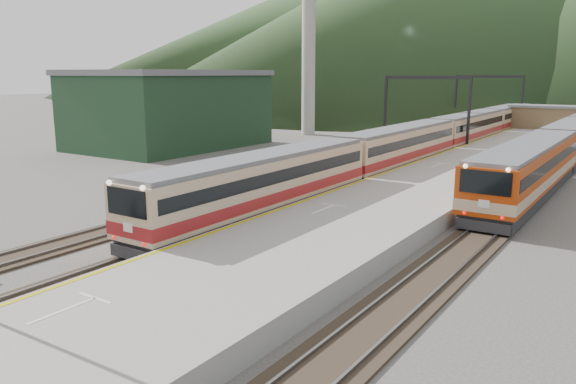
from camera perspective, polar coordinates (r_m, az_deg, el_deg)
The scene contains 15 objects.
track_main at distance 48.12m, azimuth 10.51°, elevation 2.00°, with size 2.60×200.00×0.23m.
track_far at distance 50.27m, azimuth 5.28°, elevation 2.58°, with size 2.60×200.00×0.23m.
track_second at distance 44.93m, azimuth 24.08°, elevation 0.46°, with size 2.60×200.00×0.23m.
platform at distance 44.28m, azimuth 16.15°, elevation 1.44°, with size 8.00×100.00×1.00m, color gray.
gantry_near at distance 62.48m, azimuth 13.85°, elevation 9.20°, with size 9.55×0.25×8.00m.
gantry_far at distance 86.36m, azimuth 19.68°, elevation 9.52°, with size 9.55×0.25×8.00m.
warehouse at distance 65.36m, azimuth -11.93°, elevation 8.28°, with size 14.50×20.50×8.60m.
smokestack at distance 77.48m, azimuth 2.13°, elevation 16.96°, with size 1.80×1.80×30.00m, color #9E998E.
station_shed at distance 82.83m, azimuth 24.88°, elevation 6.95°, with size 9.40×4.40×3.10m.
hill_a at distance 203.46m, azimuth 17.73°, elevation 17.55°, with size 180.00×180.00×60.00m, color #2D4D26.
hill_d at distance 280.97m, azimuth 4.34°, elevation 15.85°, with size 200.00×200.00×55.00m, color #2D4D26.
main_train at distance 68.08m, azimuth 17.89°, elevation 6.14°, with size 2.90×99.34×3.53m.
second_train at distance 50.73m, azimuth 25.53°, elevation 3.91°, with size 3.13×42.59×3.82m.
short_signal_b at distance 40.86m, azimuth 0.82°, elevation 2.44°, with size 0.23×0.18×2.27m.
short_signal_c at distance 37.49m, azimuth -10.46°, elevation 1.38°, with size 0.25×0.21×2.27m.
Camera 1 is at (18.67, -3.60, 8.20)m, focal length 35.00 mm.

